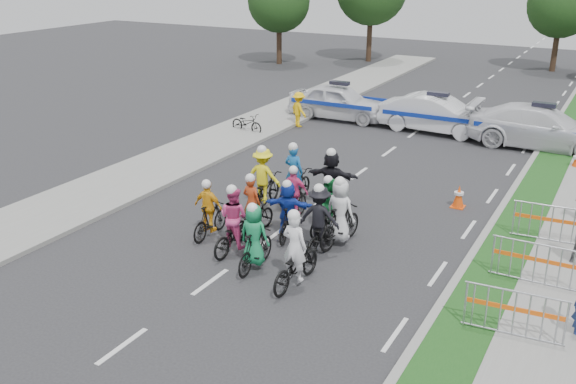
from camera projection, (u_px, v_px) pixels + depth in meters
The scene contains 28 objects.
ground at pixel (210, 282), 15.15m from camera, with size 90.00×90.00×0.00m, color #28282B.
curb_right at pixel (478, 245), 16.92m from camera, with size 0.20×60.00×0.12m, color gray.
grass_strip at pixel (506, 251), 16.61m from camera, with size 1.20×60.00×0.11m, color #154416.
sidewalk_left at pixel (140, 175), 22.15m from camera, with size 3.00×60.00×0.13m, color gray.
rider_0 at pixel (295, 261), 14.79m from camera, with size 0.77×1.93×1.94m.
rider_1 at pixel (255, 243), 15.54m from camera, with size 0.76×1.70×1.77m.
rider_2 at pixel (235, 227), 16.46m from camera, with size 0.81×1.86×1.87m.
rider_3 at pixel (210, 215), 17.32m from camera, with size 0.86×1.61×1.69m.
rider_4 at pixel (320, 225), 16.45m from camera, with size 1.12×1.92×1.90m.
rider_5 at pixel (288, 214), 17.20m from camera, with size 1.42×1.68×1.71m.
rider_6 at pixel (253, 214), 17.51m from camera, with size 0.80×1.81×1.79m.
rider_7 at pixel (340, 219), 16.82m from camera, with size 0.88×1.90×1.94m.
rider_8 at pixel (329, 212), 17.56m from camera, with size 0.91×1.76×1.71m.
rider_9 at pixel (295, 200), 18.35m from camera, with size 0.88×1.65×1.70m.
rider_10 at pixel (264, 183), 19.33m from camera, with size 1.14×1.98×1.98m.
rider_11 at pixel (331, 184), 19.09m from camera, with size 1.61×1.91×1.96m.
rider_12 at pixel (294, 182), 19.80m from camera, with size 0.69×1.91×1.93m.
police_car_0 at pixel (339, 102), 29.61m from camera, with size 1.88×4.67×1.59m, color silver.
police_car_1 at pixel (436, 114), 27.39m from camera, with size 1.68×4.82×1.59m, color silver.
police_car_2 at pixel (541, 127), 25.23m from camera, with size 2.31×5.68×1.65m, color silver.
marshal_hiviz at pixel (299, 109), 28.31m from camera, with size 1.00×0.57×1.55m, color yellow.
barrier_0 at pixel (514, 316), 12.69m from camera, with size 2.00×0.50×1.12m, color #A5A8AD, non-canonical shape.
barrier_1 at pixel (535, 265), 14.73m from camera, with size 2.00×0.50×1.12m, color #A5A8AD, non-canonical shape.
barrier_2 at pixel (551, 225), 16.88m from camera, with size 2.00×0.50×1.12m, color #A5A8AD, non-canonical shape.
cone_0 at pixel (459, 197), 19.46m from camera, with size 0.40×0.40×0.70m.
parked_bike at pixel (247, 123), 27.45m from camera, with size 0.56×1.60×0.84m, color black.
tree_0 at pixel (279, 1), 42.94m from camera, with size 4.20×4.20×6.30m.
tree_4 at pixel (562, 4), 40.19m from camera, with size 4.20×4.20×6.30m.
Camera 1 is at (8.08, -10.87, 7.34)m, focal length 40.00 mm.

